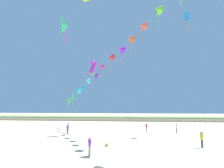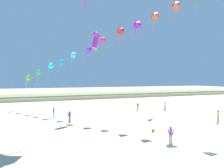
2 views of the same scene
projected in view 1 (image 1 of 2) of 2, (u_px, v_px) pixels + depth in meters
ground_plane at (78, 165)px, 13.18m from camera, size 240.00×240.00×0.00m
dune_ridge at (122, 118)px, 60.80m from camera, size 120.00×12.43×1.24m
person_near_left at (90, 145)px, 15.65m from camera, size 0.45×0.45×1.59m
person_near_right at (176, 128)px, 29.85m from camera, size 0.25×0.53×1.55m
person_mid_center at (202, 138)px, 18.93m from camera, size 0.56×0.34×1.68m
person_far_left at (68, 128)px, 28.31m from camera, size 0.58×0.22×1.65m
person_far_right at (146, 127)px, 31.61m from camera, size 0.51×0.25×1.49m
person_far_center at (68, 126)px, 32.73m from camera, size 0.22×0.56×1.60m
kite_banner_string at (102, 67)px, 31.13m from camera, size 22.97×26.13×17.56m
large_kite_low_lead at (185, 17)px, 32.39m from camera, size 2.00×2.08×3.71m
large_kite_mid_trail at (65, 25)px, 25.47m from camera, size 2.04×2.71×4.01m
large_kite_outer_drift at (93, 67)px, 30.06m from camera, size 1.58×1.35×2.81m
beach_ball at (107, 145)px, 19.46m from camera, size 0.36×0.36×0.36m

